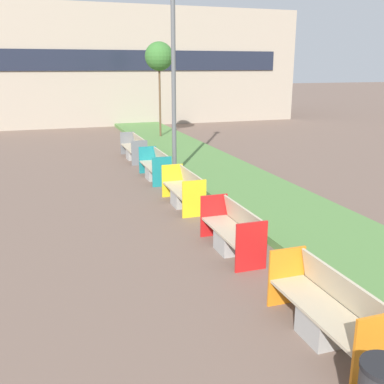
{
  "coord_description": "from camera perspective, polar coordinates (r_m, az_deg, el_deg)",
  "views": [
    {
      "loc": [
        -2.53,
        2.28,
        3.64
      ],
      "look_at": [
        0.9,
        12.51,
        0.6
      ],
      "focal_mm": 42.0,
      "sensor_mm": 36.0,
      "label": 1
    }
  ],
  "objects": [
    {
      "name": "planter_grass_strip",
      "position": [
        11.83,
        11.44,
        -2.06
      ],
      "size": [
        2.8,
        120.0,
        0.18
      ],
      "color": "#568442",
      "rests_on": "ground"
    },
    {
      "name": "building_backdrop",
      "position": [
        33.11,
        -7.45,
        15.54
      ],
      "size": [
        20.53,
        8.88,
        7.19
      ],
      "color": "tan",
      "rests_on": "ground"
    },
    {
      "name": "bench_orange_frame",
      "position": [
        6.61,
        16.65,
        -14.66
      ],
      "size": [
        0.65,
        2.06,
        0.94
      ],
      "color": "#9E9B96",
      "rests_on": "ground"
    },
    {
      "name": "bench_red_frame",
      "position": [
        9.13,
        5.14,
        -5.38
      ],
      "size": [
        0.65,
        1.91,
        0.94
      ],
      "color": "#9E9B96",
      "rests_on": "ground"
    },
    {
      "name": "bench_yellow_frame",
      "position": [
        12.02,
        -1.05,
        -0.09
      ],
      "size": [
        0.65,
        1.98,
        0.94
      ],
      "color": "#9E9B96",
      "rests_on": "ground"
    },
    {
      "name": "bench_teal_frame",
      "position": [
        14.92,
        -4.65,
        3.0
      ],
      "size": [
        0.65,
        1.99,
        0.94
      ],
      "color": "#9E9B96",
      "rests_on": "ground"
    },
    {
      "name": "bench_grey_frame",
      "position": [
        18.29,
        -7.33,
        5.33
      ],
      "size": [
        0.65,
        2.43,
        0.94
      ],
      "color": "#9E9B96",
      "rests_on": "ground"
    },
    {
      "name": "street_lamp_post",
      "position": [
        14.59,
        -2.4,
        18.18
      ],
      "size": [
        0.24,
        0.44,
        7.76
      ],
      "color": "#56595B",
      "rests_on": "ground"
    },
    {
      "name": "sapling_tree_far",
      "position": [
        22.9,
        -4.2,
        16.74
      ],
      "size": [
        1.39,
        1.39,
        4.78
      ],
      "color": "brown",
      "rests_on": "ground"
    },
    {
      "name": "parked_car_distant",
      "position": [
        31.58,
        1.73,
        10.77
      ],
      "size": [
        4.33,
        2.09,
        1.86
      ],
      "rotation": [
        0.0,
        0.0,
        -0.08
      ],
      "color": "#474C51",
      "rests_on": "ground"
    }
  ]
}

